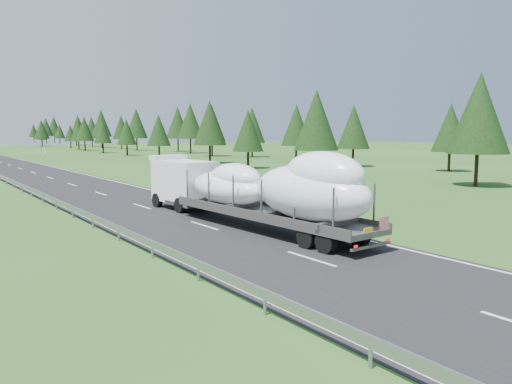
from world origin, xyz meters
TOP-DOWN VIEW (x-y plane):
  - ground at (0.00, 0.00)m, footprint 400.00×400.00m
  - highway_sign at (7.20, 80.00)m, footprint 0.08×0.90m
  - tree_line_right at (39.08, 107.94)m, footprint 26.15×283.91m
  - boat_truck at (2.02, 7.13)m, footprint 3.43×19.45m

SIDE VIEW (x-z plane):
  - ground at x=0.00m, z-range 0.00..0.00m
  - highway_sign at x=7.20m, z-range 0.51..3.11m
  - boat_truck at x=2.02m, z-range 0.05..4.43m
  - tree_line_right at x=39.08m, z-range 0.53..13.18m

